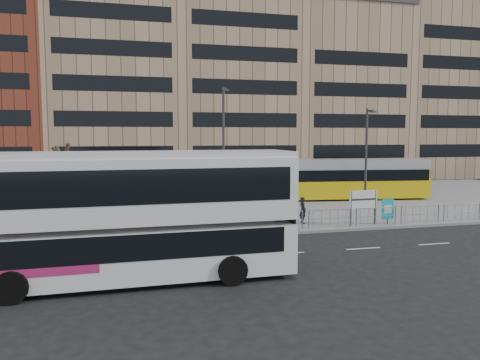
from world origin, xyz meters
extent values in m
plane|color=black|center=(0.00, 0.00, 0.00)|extent=(120.00, 120.00, 0.00)
cube|color=slate|center=(0.00, 12.00, 0.07)|extent=(64.00, 24.00, 0.15)
cube|color=gray|center=(0.00, 0.05, 0.07)|extent=(64.00, 0.25, 0.17)
cube|color=tan|center=(-10.00, 34.00, 11.00)|extent=(14.00, 16.00, 22.00)
cube|color=tan|center=(4.00, 34.00, 12.00)|extent=(14.00, 16.00, 24.00)
cube|color=tan|center=(18.00, 34.00, 10.50)|extent=(14.00, 16.00, 21.00)
cube|color=#38383D|center=(18.00, 34.00, 21.60)|extent=(14.40, 16.40, 1.20)
cube|color=tan|center=(32.00, 34.00, 11.50)|extent=(14.00, 16.00, 23.00)
cube|color=#38383D|center=(32.00, 34.00, 23.60)|extent=(14.40, 16.40, 1.20)
cylinder|color=gray|center=(2.00, 0.50, 1.20)|extent=(32.00, 0.05, 0.05)
cylinder|color=gray|center=(2.00, 0.50, 0.70)|extent=(32.00, 0.04, 0.04)
cylinder|color=gray|center=(-14.00, 0.50, 0.70)|extent=(0.07, 0.07, 1.10)
cube|color=white|center=(1.00, -4.00, 0.01)|extent=(62.00, 0.12, 0.01)
cube|color=silver|center=(-9.08, -6.54, 1.17)|extent=(12.33, 3.07, 1.90)
cube|color=silver|center=(-9.08, -6.54, 3.52)|extent=(12.33, 3.07, 2.34)
cube|color=silver|center=(-9.08, -6.54, 4.74)|extent=(12.33, 2.96, 0.33)
cube|color=black|center=(-8.52, -6.53, 1.62)|extent=(10.10, 3.07, 0.95)
cube|color=black|center=(-9.08, -6.54, 3.74)|extent=(11.66, 3.10, 1.23)
cube|color=#AB225F|center=(-11.87, -6.59, 1.12)|extent=(3.40, 2.94, 0.56)
cylinder|color=black|center=(-5.48, -7.90, 0.56)|extent=(1.12, 0.36, 1.12)
cylinder|color=black|center=(-5.54, -5.05, 0.56)|extent=(1.12, 0.36, 1.12)
cylinder|color=black|center=(-12.96, -8.03, 0.56)|extent=(1.12, 0.36, 1.12)
cylinder|color=black|center=(-13.01, -5.19, 0.56)|extent=(1.12, 0.36, 1.12)
cube|color=#D7B70B|center=(1.57, 12.48, 1.12)|extent=(28.69, 6.17, 1.63)
cube|color=black|center=(1.57, 12.48, 2.24)|extent=(28.29, 6.16, 0.92)
cube|color=#BCBCC1|center=(1.57, 12.48, 3.11)|extent=(28.66, 5.96, 0.82)
cube|color=#D7B70B|center=(15.14, 10.81, 1.78)|extent=(1.50, 2.43, 2.65)
cube|color=#D7B70B|center=(-12.01, 14.15, 1.78)|extent=(1.50, 2.43, 2.65)
cylinder|color=#2D2D30|center=(1.57, 12.48, 1.88)|extent=(2.71, 2.71, 3.06)
cube|color=#2D2D30|center=(10.68, 11.36, 0.41)|extent=(3.35, 2.92, 0.51)
cube|color=#2D2D30|center=(-7.55, 13.60, 0.41)|extent=(3.35, 2.92, 0.51)
cylinder|color=#2D2D30|center=(3.78, 0.76, 1.20)|extent=(0.09, 0.09, 2.10)
cylinder|color=#2D2D30|center=(5.41, 0.84, 1.20)|extent=(0.09, 0.09, 2.10)
cube|color=white|center=(4.60, 0.80, 1.70)|extent=(1.83, 0.16, 1.09)
cylinder|color=#2D2D30|center=(6.19, 0.70, 0.56)|extent=(0.06, 0.06, 0.81)
cube|color=#0EB4CB|center=(6.19, 0.70, 1.06)|extent=(0.81, 0.11, 1.22)
cube|color=white|center=(6.19, 0.66, 1.06)|extent=(0.51, 0.04, 0.51)
imported|color=black|center=(1.28, 2.14, 0.96)|extent=(0.42, 0.62, 1.62)
cylinder|color=#2D2D30|center=(-10.03, 1.51, 1.65)|extent=(0.12, 0.12, 3.00)
imported|color=#2D2D30|center=(-10.03, 1.51, 2.75)|extent=(0.17, 0.21, 1.00)
cylinder|color=#2D2D30|center=(-2.23, 8.83, 4.56)|extent=(0.18, 0.18, 8.81)
cylinder|color=#2D2D30|center=(-2.23, 8.43, 8.76)|extent=(0.14, 0.90, 0.14)
cube|color=#2D2D30|center=(-2.23, 7.98, 8.66)|extent=(0.45, 0.20, 0.12)
cylinder|color=#2D2D30|center=(8.62, 7.79, 3.84)|extent=(0.18, 0.18, 7.39)
cylinder|color=#2D2D30|center=(8.62, 7.39, 7.34)|extent=(0.14, 0.90, 0.14)
cube|color=#2D2D30|center=(8.62, 6.94, 7.24)|extent=(0.45, 0.20, 0.12)
cylinder|color=#31231B|center=(-12.64, 4.59, 2.03)|extent=(0.44, 0.44, 3.76)
camera|label=1|loc=(-9.31, -24.28, 5.52)|focal=35.00mm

